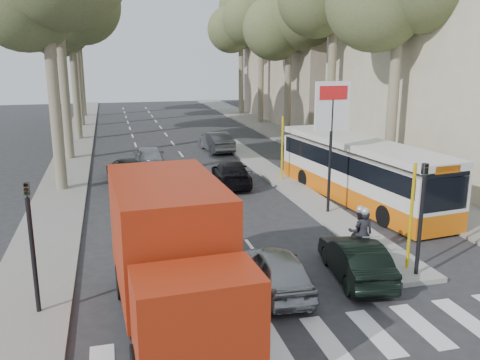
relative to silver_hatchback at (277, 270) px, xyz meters
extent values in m
plane|color=#28282B|center=(1.10, 1.15, -0.63)|extent=(120.00, 120.00, 0.00)
cube|color=gray|center=(9.70, 26.15, -0.57)|extent=(3.20, 70.00, 0.12)
cube|color=gray|center=(-6.90, 29.15, -0.57)|extent=(2.40, 64.00, 0.12)
cube|color=gray|center=(4.35, 12.15, -0.55)|extent=(1.50, 26.00, 0.16)
cube|color=#B7A88E|center=(16.60, 35.15, 7.37)|extent=(11.00, 20.00, 16.00)
cylinder|color=yellow|center=(4.35, 0.15, 1.12)|extent=(0.10, 0.10, 3.50)
cylinder|color=yellow|center=(4.35, 6.15, 1.12)|extent=(0.10, 0.10, 3.50)
cylinder|color=yellow|center=(4.35, 12.15, 1.12)|extent=(0.10, 0.10, 3.50)
cylinder|color=black|center=(4.35, 6.15, 1.97)|extent=(0.12, 0.12, 5.20)
cube|color=white|center=(4.35, 6.15, 3.97)|extent=(1.50, 0.10, 2.00)
cube|color=red|center=(4.35, 6.09, 4.52)|extent=(1.20, 0.02, 0.55)
cylinder|color=black|center=(4.35, -0.35, 0.97)|extent=(0.12, 0.12, 3.20)
imported|color=black|center=(4.35, -0.35, 2.47)|extent=(0.16, 0.41, 1.00)
cylinder|color=black|center=(-6.50, 0.15, 0.97)|extent=(0.12, 0.12, 3.20)
imported|color=black|center=(-6.50, 0.15, 2.47)|extent=(0.16, 0.41, 1.00)
cylinder|color=#6B604C|center=(-6.90, 13.15, 3.57)|extent=(0.56, 0.56, 8.40)
cylinder|color=#6B604C|center=(-7.00, 21.15, 3.85)|extent=(0.56, 0.56, 8.96)
cylinder|color=#6B604C|center=(-6.80, 29.15, 3.43)|extent=(0.56, 0.56, 8.12)
sphere|color=#4F5730|center=(-7.80, 29.75, 8.36)|extent=(5.20, 5.20, 5.20)
sphere|color=#4F5730|center=(-5.90, 28.35, 9.52)|extent=(5.80, 5.80, 5.80)
cylinder|color=#6B604C|center=(-6.90, 37.15, 4.13)|extent=(0.56, 0.56, 9.52)
sphere|color=#4F5730|center=(-7.90, 37.75, 9.91)|extent=(5.20, 5.20, 5.20)
cylinder|color=#6B604C|center=(-7.00, 45.15, 3.71)|extent=(0.56, 0.56, 8.68)
sphere|color=#4F5730|center=(-8.00, 45.75, 8.98)|extent=(5.20, 5.20, 5.20)
sphere|color=#4F5730|center=(-6.10, 44.35, 10.22)|extent=(5.80, 5.80, 5.80)
sphere|color=#4F5730|center=(-6.80, 46.25, 11.46)|extent=(4.80, 4.80, 4.80)
cylinder|color=#6B604C|center=(10.10, 11.15, 3.57)|extent=(0.56, 0.56, 8.40)
sphere|color=#4F5730|center=(9.10, 11.75, 8.67)|extent=(5.20, 5.20, 5.20)
cylinder|color=#6B604C|center=(10.20, 19.15, 3.99)|extent=(0.56, 0.56, 9.24)
cylinder|color=#6B604C|center=(10.00, 27.15, 3.29)|extent=(0.56, 0.56, 7.84)
sphere|color=#4F5730|center=(9.00, 27.75, 8.05)|extent=(5.20, 5.20, 5.20)
sphere|color=#4F5730|center=(10.90, 26.35, 9.17)|extent=(5.80, 5.80, 5.80)
sphere|color=#4F5730|center=(10.20, 28.25, 10.29)|extent=(4.80, 4.80, 4.80)
cylinder|color=#6B604C|center=(10.10, 35.15, 3.85)|extent=(0.56, 0.56, 8.96)
sphere|color=#4F5730|center=(9.10, 35.75, 9.29)|extent=(5.20, 5.20, 5.20)
sphere|color=#4F5730|center=(11.00, 34.35, 10.57)|extent=(5.80, 5.80, 5.80)
cylinder|color=#6B604C|center=(10.20, 43.15, 3.57)|extent=(0.56, 0.56, 8.40)
sphere|color=#4F5730|center=(9.20, 43.75, 8.67)|extent=(5.20, 5.20, 5.20)
sphere|color=#4F5730|center=(11.10, 42.35, 9.87)|extent=(5.80, 5.80, 5.80)
sphere|color=#4F5730|center=(10.40, 44.25, 11.07)|extent=(4.80, 4.80, 4.80)
imported|color=#9EA1A6|center=(0.00, 0.00, 0.00)|extent=(1.64, 3.74, 1.26)
imported|color=black|center=(2.56, 0.15, -0.01)|extent=(1.78, 3.88, 1.23)
imported|color=#505359|center=(-2.37, 12.60, 0.00)|extent=(2.15, 4.56, 1.26)
imported|color=black|center=(1.56, 12.11, 0.01)|extent=(2.26, 4.55, 1.27)
imported|color=#96989D|center=(-2.29, 16.60, 0.12)|extent=(1.91, 4.45, 1.50)
imported|color=#4E5056|center=(2.75, 21.56, 0.06)|extent=(1.94, 4.32, 1.38)
imported|color=black|center=(-3.67, 14.30, 0.00)|extent=(2.25, 4.50, 1.25)
cube|color=black|center=(-3.10, -1.35, -0.01)|extent=(2.79, 6.84, 0.28)
cylinder|color=black|center=(-1.87, -3.54, -0.12)|extent=(0.39, 1.02, 1.01)
cylinder|color=black|center=(-4.32, 0.61, -0.12)|extent=(0.39, 1.02, 1.01)
cylinder|color=black|center=(-2.08, 0.72, -0.12)|extent=(0.39, 1.02, 1.01)
cube|color=maroon|center=(-2.97, -3.93, 1.00)|extent=(2.54, 1.69, 1.91)
cube|color=black|center=(-2.94, -4.66, 1.22)|extent=(2.24, 0.20, 1.01)
cube|color=maroon|center=(-3.14, -0.45, 1.56)|extent=(2.81, 4.83, 2.80)
cube|color=#D55F0B|center=(6.59, 7.79, -0.11)|extent=(3.59, 11.09, 0.85)
cube|color=silver|center=(6.59, 7.79, 1.03)|extent=(3.59, 11.09, 1.42)
cube|color=black|center=(6.59, 7.79, 1.31)|extent=(3.56, 10.66, 0.81)
cube|color=silver|center=(6.59, 7.79, 2.07)|extent=(3.59, 11.09, 0.28)
cube|color=black|center=(7.20, 2.41, 1.17)|extent=(2.08, 0.30, 1.42)
cube|color=#D55F0B|center=(7.20, 2.41, 2.01)|extent=(1.14, 0.19, 0.30)
cylinder|color=black|center=(5.92, 4.20, -0.20)|extent=(0.37, 0.93, 0.91)
cylinder|color=black|center=(8.04, 4.45, -0.20)|extent=(0.37, 0.93, 0.91)
cylinder|color=black|center=(5.16, 10.91, -0.20)|extent=(0.37, 0.93, 0.91)
cylinder|color=black|center=(7.27, 11.15, -0.20)|extent=(0.37, 0.93, 0.91)
cylinder|color=black|center=(3.42, 0.69, -0.31)|extent=(0.17, 0.64, 0.63)
cylinder|color=black|center=(3.58, 2.16, -0.31)|extent=(0.17, 0.64, 0.63)
cylinder|color=silver|center=(3.42, 0.76, 0.06)|extent=(0.10, 0.40, 0.79)
cube|color=black|center=(3.51, 1.47, -0.18)|extent=(0.30, 0.76, 0.30)
cube|color=black|center=(3.48, 1.28, 0.08)|extent=(0.34, 0.48, 0.22)
cube|color=black|center=(3.54, 1.77, 0.03)|extent=(0.35, 0.67, 0.12)
cylinder|color=silver|center=(3.43, 0.81, 0.38)|extent=(0.61, 0.11, 0.04)
imported|color=black|center=(3.51, 1.47, 0.25)|extent=(0.65, 0.46, 1.66)
imported|color=black|center=(3.55, 1.87, 0.20)|extent=(0.80, 0.50, 1.56)
sphere|color=#B2B2B7|center=(3.50, 1.42, 1.03)|extent=(0.28, 0.28, 0.28)
sphere|color=#B2B2B7|center=(3.55, 1.84, 0.97)|extent=(0.28, 0.28, 0.28)
imported|color=#3A2D43|center=(9.57, 12.40, 0.32)|extent=(1.01, 1.03, 1.66)
imported|color=#6D6252|center=(9.47, 8.64, 0.29)|extent=(1.07, 0.55, 1.60)
camera|label=1|loc=(-4.42, -12.85, 6.03)|focal=38.00mm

